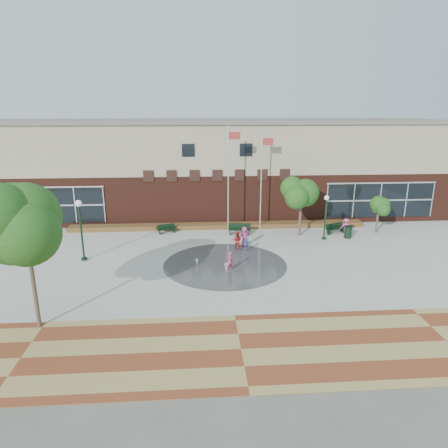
{
  "coord_description": "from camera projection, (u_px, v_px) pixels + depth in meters",
  "views": [
    {
      "loc": [
        -1.82,
        -22.35,
        10.33
      ],
      "look_at": [
        0.0,
        4.0,
        2.6
      ],
      "focal_mm": 32.0,
      "sensor_mm": 36.0,
      "label": 1
    }
  ],
  "objects": [
    {
      "name": "bench_mid",
      "position": [
        239.0,
        231.0,
        33.61
      ],
      "size": [
        1.91,
        0.71,
        0.94
      ],
      "rotation": [
        0.0,
        0.0,
        -0.1
      ],
      "color": "black",
      "rests_on": "ground"
    },
    {
      "name": "water_jet_b",
      "position": [
        197.0,
        266.0,
        26.98
      ],
      "size": [
        0.21,
        0.21,
        0.48
      ],
      "primitive_type": "cone",
      "rotation": [
        3.14,
        0.0,
        0.0
      ],
      "color": "white",
      "rests_on": "ground"
    },
    {
      "name": "library_building",
      "position": [
        215.0,
        167.0,
        39.85
      ],
      "size": [
        44.4,
        10.4,
        9.2
      ],
      "color": "#51241A",
      "rests_on": "ground"
    },
    {
      "name": "splash_pad",
      "position": [
        225.0,
        264.0,
        27.29
      ],
      "size": [
        8.4,
        8.4,
        0.01
      ],
      "primitive_type": "cylinder",
      "color": "#383A3D",
      "rests_on": "ground"
    },
    {
      "name": "lamp_left",
      "position": [
        81.0,
        223.0,
        27.3
      ],
      "size": [
        0.46,
        0.46,
        4.34
      ],
      "color": "black",
      "rests_on": "ground"
    },
    {
      "name": "water_jet_a",
      "position": [
        226.0,
        273.0,
        25.94
      ],
      "size": [
        0.31,
        0.31,
        0.6
      ],
      "primitive_type": "cone",
      "rotation": [
        3.14,
        0.0,
        0.0
      ],
      "color": "white",
      "rests_on": "ground"
    },
    {
      "name": "tree_mid",
      "position": [
        301.0,
        192.0,
        32.45
      ],
      "size": [
        3.03,
        3.03,
        5.12
      ],
      "color": "#45392D",
      "rests_on": "ground"
    },
    {
      "name": "lamp_right",
      "position": [
        326.0,
        212.0,
        31.85
      ],
      "size": [
        0.39,
        0.39,
        3.66
      ],
      "color": "black",
      "rests_on": "ground"
    },
    {
      "name": "adult_red",
      "position": [
        237.0,
        241.0,
        29.94
      ],
      "size": [
        0.84,
        0.74,
        1.45
      ],
      "primitive_type": "imported",
      "rotation": [
        0.0,
        0.0,
        2.83
      ],
      "color": "#AA2723",
      "rests_on": "ground"
    },
    {
      "name": "bench_left",
      "position": [
        167.0,
        230.0,
        33.99
      ],
      "size": [
        1.6,
        0.94,
        0.78
      ],
      "rotation": [
        0.0,
        0.0,
        0.36
      ],
      "color": "black",
      "rests_on": "ground"
    },
    {
      "name": "plaza_concrete",
      "position": [
        224.0,
        259.0,
        28.25
      ],
      "size": [
        46.0,
        18.0,
        0.01
      ],
      "primitive_type": "cube",
      "color": "#A8A8A0",
      "rests_on": "ground"
    },
    {
      "name": "person_bench",
      "position": [
        346.0,
        227.0,
        33.55
      ],
      "size": [
        0.98,
        0.67,
        1.39
      ],
      "primitive_type": "imported",
      "rotation": [
        0.0,
        0.0,
        2.97
      ],
      "color": "#DB3EA3",
      "rests_on": "ground"
    },
    {
      "name": "ground",
      "position": [
        229.0,
        283.0,
        24.42
      ],
      "size": [
        120.0,
        120.0,
        0.0
      ],
      "primitive_type": "plane",
      "color": "#666056",
      "rests_on": "ground"
    },
    {
      "name": "tree_small_right",
      "position": [
        379.0,
        206.0,
        33.56
      ],
      "size": [
        1.9,
        1.9,
        3.26
      ],
      "color": "#45392D",
      "rests_on": "ground"
    },
    {
      "name": "trash_can",
      "position": [
        348.0,
        232.0,
        32.64
      ],
      "size": [
        0.63,
        0.63,
        1.04
      ],
      "color": "black",
      "rests_on": "ground"
    },
    {
      "name": "child_blue",
      "position": [
        247.0,
        244.0,
        29.69
      ],
      "size": [
        0.67,
        0.47,
        1.06
      ],
      "primitive_type": "imported",
      "rotation": [
        0.0,
        0.0,
        2.77
      ],
      "color": "#336CC2",
      "rests_on": "ground"
    },
    {
      "name": "flower_bed",
      "position": [
        218.0,
        228.0,
        35.52
      ],
      "size": [
        26.0,
        1.2,
        0.4
      ],
      "primitive_type": "cube",
      "color": "#9F2D20",
      "rests_on": "ground"
    },
    {
      "name": "tree_big_left",
      "position": [
        25.0,
        224.0,
        18.1
      ],
      "size": [
        4.6,
        4.6,
        7.35
      ],
      "color": "#45392D",
      "rests_on": "ground"
    },
    {
      "name": "paver_band",
      "position": [
        241.0,
        349.0,
        17.71
      ],
      "size": [
        46.0,
        6.0,
        0.01
      ],
      "primitive_type": "cube",
      "color": "brown",
      "rests_on": "ground"
    },
    {
      "name": "adult_pink",
      "position": [
        244.0,
        237.0,
        30.61
      ],
      "size": [
        0.87,
        0.67,
        1.58
      ],
      "primitive_type": "imported",
      "rotation": [
        0.0,
        0.0,
        3.38
      ],
      "color": "#C6397A",
      "rests_on": "ground"
    },
    {
      "name": "flagpole_left",
      "position": [
        229.0,
        175.0,
        32.73
      ],
      "size": [
        1.05,
        0.17,
        8.95
      ],
      "rotation": [
        0.0,
        0.0,
        0.02
      ],
      "color": "silver",
      "rests_on": "ground"
    },
    {
      "name": "bench_right",
      "position": [
        335.0,
        230.0,
        33.92
      ],
      "size": [
        1.8,
        1.06,
        0.88
      ],
      "rotation": [
        0.0,
        0.0,
        0.36
      ],
      "color": "black",
      "rests_on": "ground"
    },
    {
      "name": "child_splash",
      "position": [
        230.0,
        262.0,
        26.08
      ],
      "size": [
        0.56,
        0.5,
        1.29
      ],
      "primitive_type": "imported",
      "rotation": [
        0.0,
        0.0,
        3.65
      ],
      "color": "#BF4167",
      "rests_on": "ground"
    },
    {
      "name": "flagpole_right",
      "position": [
        262.0,
        177.0,
        33.88
      ],
      "size": [
        1.03,
        0.17,
        8.37
      ],
      "rotation": [
        0.0,
        0.0,
        0.04
      ],
      "color": "silver",
      "rests_on": "ground"
    }
  ]
}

